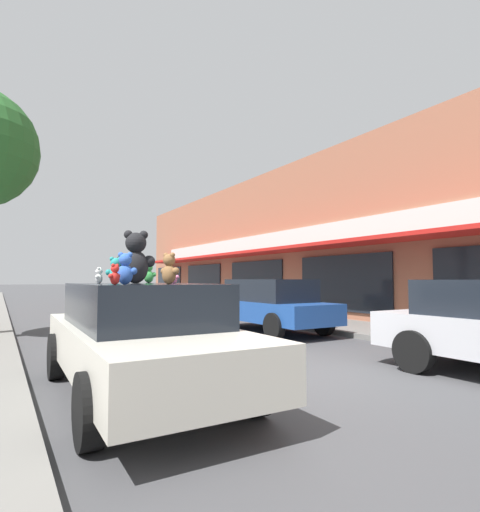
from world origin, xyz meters
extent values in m
plane|color=#424244|center=(0.00, 0.00, 0.00)|extent=(260.00, 260.00, 0.00)
cube|color=slate|center=(5.07, 0.00, 0.07)|extent=(2.58, 90.00, 0.14)
cube|color=#9E6047|center=(12.69, 7.91, 3.25)|extent=(12.66, 33.90, 6.50)
cube|color=red|center=(5.64, 7.91, 2.72)|extent=(1.45, 28.47, 0.12)
cube|color=silver|center=(6.31, 7.91, 3.27)|extent=(0.08, 27.12, 0.70)
cube|color=black|center=(6.32, 5.09, 1.40)|extent=(0.06, 4.29, 2.00)
cube|color=black|center=(6.32, 10.74, 1.40)|extent=(0.06, 4.29, 2.00)
cube|color=black|center=(6.32, 16.39, 1.40)|extent=(0.06, 4.29, 2.00)
cube|color=black|center=(6.32, 22.04, 1.40)|extent=(0.06, 4.29, 2.00)
cube|color=beige|center=(-2.51, 0.10, 0.64)|extent=(1.89, 4.77, 0.58)
cube|color=black|center=(-2.51, 0.10, 1.20)|extent=(1.63, 2.63, 0.54)
cylinder|color=black|center=(-3.36, 1.59, 0.35)|extent=(0.21, 0.70, 0.69)
cylinder|color=black|center=(-1.60, 1.55, 0.35)|extent=(0.21, 0.70, 0.69)
cylinder|color=black|center=(-3.42, -1.34, 0.35)|extent=(0.21, 0.70, 0.69)
cylinder|color=black|center=(-1.66, -1.38, 0.35)|extent=(0.21, 0.70, 0.69)
ellipsoid|color=black|center=(-2.46, 0.52, 1.71)|extent=(0.44, 0.41, 0.48)
sphere|color=black|center=(-2.46, 0.52, 2.06)|extent=(0.38, 0.38, 0.30)
sphere|color=black|center=(-2.36, 0.49, 2.18)|extent=(0.16, 0.16, 0.13)
sphere|color=black|center=(-2.57, 0.55, 2.18)|extent=(0.16, 0.16, 0.13)
sphere|color=#3A3A3D|center=(-2.42, 0.64, 2.04)|extent=(0.14, 0.14, 0.11)
sphere|color=black|center=(-2.27, 0.48, 1.79)|extent=(0.22, 0.22, 0.17)
sphere|color=black|center=(-2.64, 0.61, 1.79)|extent=(0.22, 0.22, 0.17)
ellipsoid|color=teal|center=(-2.76, 0.45, 1.58)|extent=(0.20, 0.18, 0.23)
sphere|color=teal|center=(-2.76, 0.45, 1.75)|extent=(0.17, 0.17, 0.15)
sphere|color=teal|center=(-2.71, 0.44, 1.81)|extent=(0.07, 0.07, 0.06)
sphere|color=teal|center=(-2.81, 0.46, 1.81)|extent=(0.07, 0.07, 0.06)
sphere|color=#47CDC6|center=(-2.75, 0.51, 1.75)|extent=(0.07, 0.07, 0.06)
sphere|color=teal|center=(-2.67, 0.44, 1.62)|extent=(0.10, 0.10, 0.08)
sphere|color=teal|center=(-2.85, 0.48, 1.62)|extent=(0.10, 0.10, 0.08)
ellipsoid|color=olive|center=(-2.45, -0.78, 1.58)|extent=(0.21, 0.22, 0.23)
sphere|color=olive|center=(-2.45, -0.78, 1.75)|extent=(0.19, 0.19, 0.15)
sphere|color=olive|center=(-2.43, -0.83, 1.81)|extent=(0.08, 0.08, 0.06)
sphere|color=olive|center=(-2.47, -0.73, 1.81)|extent=(0.08, 0.08, 0.06)
sphere|color=tan|center=(-2.40, -0.76, 1.75)|extent=(0.07, 0.07, 0.06)
sphere|color=olive|center=(-2.40, -0.86, 1.62)|extent=(0.11, 0.11, 0.08)
sphere|color=olive|center=(-2.48, -0.69, 1.62)|extent=(0.11, 0.11, 0.08)
ellipsoid|color=blue|center=(-2.98, -0.83, 1.58)|extent=(0.22, 0.21, 0.22)
sphere|color=blue|center=(-2.98, -0.83, 1.74)|extent=(0.19, 0.19, 0.14)
sphere|color=blue|center=(-2.93, -0.86, 1.80)|extent=(0.08, 0.08, 0.06)
sphere|color=blue|center=(-3.02, -0.80, 1.80)|extent=(0.08, 0.08, 0.06)
sphere|color=#548DFF|center=(-2.95, -0.78, 1.73)|extent=(0.07, 0.07, 0.05)
sphere|color=blue|center=(-2.90, -0.87, 1.62)|extent=(0.11, 0.11, 0.08)
sphere|color=blue|center=(-3.05, -0.77, 1.62)|extent=(0.11, 0.11, 0.08)
ellipsoid|color=red|center=(-3.11, -0.95, 1.54)|extent=(0.14, 0.13, 0.14)
sphere|color=red|center=(-3.11, -0.95, 1.64)|extent=(0.12, 0.12, 0.09)
sphere|color=red|center=(-3.09, -0.93, 1.67)|extent=(0.05, 0.05, 0.04)
sphere|color=red|center=(-3.14, -0.97, 1.67)|extent=(0.05, 0.05, 0.04)
sphere|color=#FF4741|center=(-3.14, -0.92, 1.63)|extent=(0.05, 0.05, 0.03)
sphere|color=red|center=(-3.07, -0.91, 1.56)|extent=(0.07, 0.07, 0.05)
sphere|color=red|center=(-3.16, -0.98, 1.56)|extent=(0.07, 0.07, 0.05)
ellipsoid|color=pink|center=(-2.08, 0.01, 1.54)|extent=(0.13, 0.14, 0.14)
sphere|color=pink|center=(-2.08, 0.01, 1.64)|extent=(0.12, 0.12, 0.09)
sphere|color=pink|center=(-2.06, -0.01, 1.68)|extent=(0.05, 0.05, 0.04)
sphere|color=pink|center=(-2.09, 0.04, 1.68)|extent=(0.05, 0.05, 0.04)
sphere|color=#FFA3DA|center=(-2.04, 0.03, 1.64)|extent=(0.04, 0.04, 0.03)
sphere|color=pink|center=(-2.04, -0.03, 1.56)|extent=(0.07, 0.07, 0.05)
sphere|color=pink|center=(-2.09, 0.07, 1.56)|extent=(0.07, 0.07, 0.05)
ellipsoid|color=beige|center=(-2.26, 1.06, 1.54)|extent=(0.15, 0.14, 0.15)
sphere|color=beige|center=(-2.26, 1.06, 1.65)|extent=(0.13, 0.13, 0.09)
sphere|color=beige|center=(-2.24, 1.04, 1.69)|extent=(0.05, 0.05, 0.04)
sphere|color=beige|center=(-2.29, 1.08, 1.69)|extent=(0.05, 0.05, 0.04)
sphere|color=white|center=(-2.24, 1.09, 1.64)|extent=(0.05, 0.05, 0.04)
sphere|color=beige|center=(-2.21, 1.03, 1.57)|extent=(0.08, 0.08, 0.05)
sphere|color=beige|center=(-2.30, 1.11, 1.57)|extent=(0.08, 0.08, 0.05)
ellipsoid|color=white|center=(-2.96, 0.54, 1.54)|extent=(0.13, 0.14, 0.14)
sphere|color=white|center=(-2.96, 0.54, 1.64)|extent=(0.12, 0.12, 0.09)
sphere|color=white|center=(-2.95, 0.56, 1.68)|extent=(0.05, 0.05, 0.04)
sphere|color=white|center=(-2.98, 0.51, 1.68)|extent=(0.05, 0.05, 0.04)
sphere|color=white|center=(-3.00, 0.56, 1.64)|extent=(0.05, 0.05, 0.03)
sphere|color=white|center=(-2.94, 0.59, 1.56)|extent=(0.07, 0.07, 0.05)
sphere|color=white|center=(-3.00, 0.49, 1.56)|extent=(0.07, 0.07, 0.05)
ellipsoid|color=green|center=(-2.06, 1.13, 1.57)|extent=(0.19, 0.18, 0.20)
sphere|color=green|center=(-2.06, 1.13, 1.72)|extent=(0.17, 0.17, 0.13)
sphere|color=green|center=(-2.02, 1.11, 1.77)|extent=(0.07, 0.07, 0.05)
sphere|color=green|center=(-2.11, 1.15, 1.77)|extent=(0.07, 0.07, 0.05)
sphere|color=#5ADA6D|center=(-2.04, 1.18, 1.71)|extent=(0.06, 0.06, 0.05)
sphere|color=green|center=(-1.98, 1.11, 1.61)|extent=(0.10, 0.10, 0.07)
sphere|color=green|center=(-2.13, 1.17, 1.61)|extent=(0.10, 0.10, 0.07)
cylinder|color=black|center=(1.71, -1.01, 0.35)|extent=(0.20, 0.69, 0.69)
cylinder|color=black|center=(3.54, -1.01, 0.35)|extent=(0.20, 0.69, 0.69)
cube|color=#1E4793|center=(2.62, 4.35, 0.62)|extent=(1.71, 4.42, 0.55)
cube|color=black|center=(2.62, 4.35, 1.21)|extent=(1.51, 2.68, 0.63)
cylinder|color=black|center=(1.78, 5.72, 0.35)|extent=(0.20, 0.69, 0.69)
cylinder|color=black|center=(3.46, 5.72, 0.35)|extent=(0.20, 0.69, 0.69)
cylinder|color=black|center=(1.78, 2.98, 0.35)|extent=(0.20, 0.69, 0.69)
cylinder|color=black|center=(3.46, 2.98, 0.35)|extent=(0.20, 0.69, 0.69)
camera|label=1|loc=(-4.15, -5.19, 1.53)|focal=28.00mm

